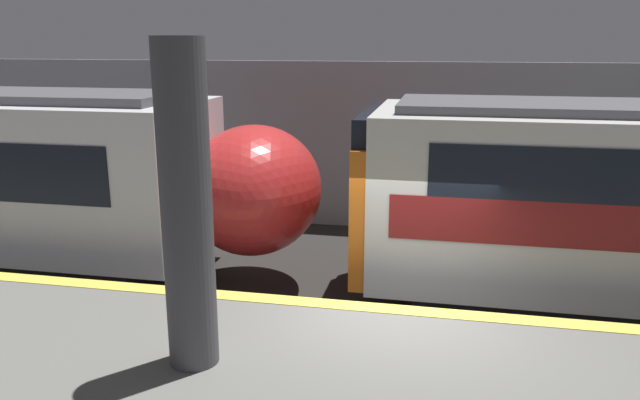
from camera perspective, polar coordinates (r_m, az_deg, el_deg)
name	(u,v)px	position (r m, az deg, el deg)	size (l,w,h in m)	color
ground_plane	(398,373)	(9.05, 7.18, -15.38)	(120.00, 120.00, 0.00)	#282623
station_rear_barrier	(425,148)	(14.99, 9.55, 4.69)	(50.00, 0.15, 4.01)	#939399
support_pillar_near	(187,209)	(6.67, -12.11, -0.80)	(0.54, 0.54, 3.52)	#47474C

